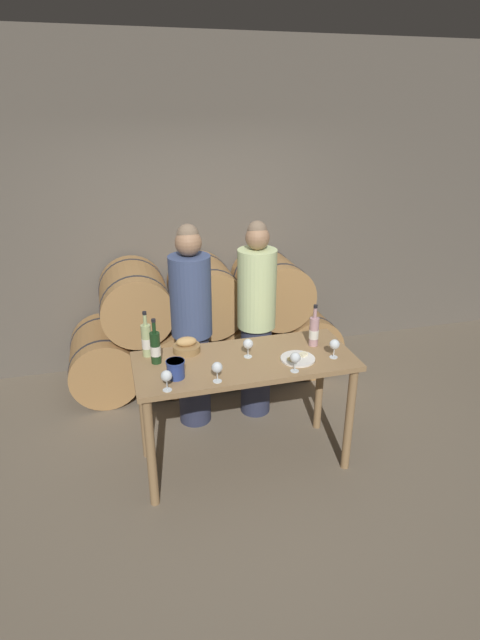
% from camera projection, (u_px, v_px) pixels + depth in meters
% --- Properties ---
extents(ground_plane, '(10.00, 10.00, 0.00)m').
position_uv_depth(ground_plane, '(244.00, 461.00, 3.94)').
color(ground_plane, '#726654').
extents(stone_wall_back, '(10.00, 0.12, 3.20)m').
position_uv_depth(stone_wall_back, '(193.00, 211.00, 5.03)').
color(stone_wall_back, '#60594F').
rests_on(stone_wall_back, ground_plane).
extents(barrel_stack, '(2.68, 0.82, 1.23)m').
position_uv_depth(barrel_stack, '(206.00, 325.00, 4.97)').
color(barrel_stack, '#A87A47').
rests_on(barrel_stack, ground_plane).
extents(tasting_table, '(1.58, 0.66, 0.91)m').
position_uv_depth(tasting_table, '(245.00, 375.00, 3.64)').
color(tasting_table, '#99754C').
rests_on(tasting_table, ground_plane).
extents(person_left, '(0.34, 0.34, 1.76)m').
position_uv_depth(person_left, '(192.00, 327.00, 4.11)').
color(person_left, '#2D334C').
rests_on(person_left, ground_plane).
extents(person_right, '(0.32, 0.32, 1.75)m').
position_uv_depth(person_right, '(256.00, 320.00, 4.25)').
color(person_right, '#2D334C').
rests_on(person_right, ground_plane).
extents(wine_bottle_red, '(0.07, 0.07, 0.34)m').
position_uv_depth(wine_bottle_red, '(155.00, 347.00, 3.48)').
color(wine_bottle_red, '#193819').
rests_on(wine_bottle_red, tasting_table).
extents(wine_bottle_white, '(0.07, 0.07, 0.35)m').
position_uv_depth(wine_bottle_white, '(147.00, 340.00, 3.58)').
color(wine_bottle_white, '#ADBC7F').
rests_on(wine_bottle_white, tasting_table).
extents(wine_bottle_rose, '(0.07, 0.07, 0.33)m').
position_uv_depth(wine_bottle_rose, '(314.00, 331.00, 3.74)').
color(wine_bottle_rose, '#BC8E93').
rests_on(wine_bottle_rose, tasting_table).
extents(blue_crock, '(0.13, 0.13, 0.13)m').
position_uv_depth(blue_crock, '(176.00, 368.00, 3.31)').
color(blue_crock, navy).
rests_on(blue_crock, tasting_table).
extents(bread_basket, '(0.20, 0.20, 0.12)m').
position_uv_depth(bread_basket, '(187.00, 346.00, 3.67)').
color(bread_basket, olive).
rests_on(bread_basket, tasting_table).
extents(cheese_plate, '(0.25, 0.25, 0.04)m').
position_uv_depth(cheese_plate, '(298.00, 359.00, 3.57)').
color(cheese_plate, white).
rests_on(cheese_plate, tasting_table).
extents(wine_glass_far_left, '(0.07, 0.07, 0.14)m').
position_uv_depth(wine_glass_far_left, '(166.00, 376.00, 3.15)').
color(wine_glass_far_left, white).
rests_on(wine_glass_far_left, tasting_table).
extents(wine_glass_left, '(0.07, 0.07, 0.14)m').
position_uv_depth(wine_glass_left, '(217.00, 368.00, 3.25)').
color(wine_glass_left, white).
rests_on(wine_glass_left, tasting_table).
extents(wine_glass_center, '(0.07, 0.07, 0.14)m').
position_uv_depth(wine_glass_center, '(248.00, 344.00, 3.57)').
color(wine_glass_center, white).
rests_on(wine_glass_center, tasting_table).
extents(wine_glass_right, '(0.07, 0.07, 0.14)m').
position_uv_depth(wine_glass_right, '(295.00, 358.00, 3.38)').
color(wine_glass_right, white).
rests_on(wine_glass_right, tasting_table).
extents(wine_glass_far_right, '(0.07, 0.07, 0.14)m').
position_uv_depth(wine_glass_far_right, '(335.00, 345.00, 3.56)').
color(wine_glass_far_right, white).
rests_on(wine_glass_far_right, tasting_table).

